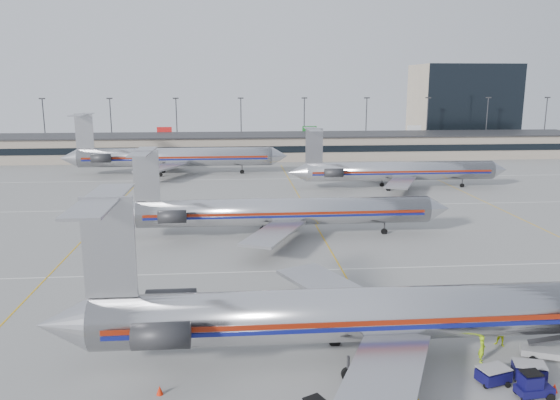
{
  "coord_description": "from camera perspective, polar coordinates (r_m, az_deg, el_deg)",
  "views": [
    {
      "loc": [
        -10.98,
        -43.68,
        19.06
      ],
      "look_at": [
        -5.29,
        24.24,
        4.5
      ],
      "focal_mm": 35.0,
      "sensor_mm": 36.0,
      "label": 1
    }
  ],
  "objects": [
    {
      "name": "belt_loader",
      "position": [
        44.27,
        26.04,
        -13.98
      ],
      "size": [
        3.93,
        2.29,
        2.01
      ],
      "rotation": [
        0.0,
        0.0,
        -0.38
      ],
      "color": "gray",
      "rests_on": "ground"
    },
    {
      "name": "apron_markings",
      "position": [
        58.01,
        6.45,
        -7.19
      ],
      "size": [
        160.0,
        0.15,
        0.02
      ],
      "primitive_type": "cube",
      "color": "silver",
      "rests_on": "ground"
    },
    {
      "name": "cone_right",
      "position": [
        40.27,
        26.76,
        -17.12
      ],
      "size": [
        0.51,
        0.51,
        0.58
      ],
      "primitive_type": "cone",
      "rotation": [
        0.0,
        0.0,
        -0.23
      ],
      "color": "red",
      "rests_on": "ground"
    },
    {
      "name": "jet_back_row",
      "position": [
        118.68,
        -11.27,
        4.45
      ],
      "size": [
        48.02,
        29.54,
        13.13
      ],
      "color": "silver",
      "rests_on": "ground"
    },
    {
      "name": "distant_building",
      "position": [
        186.66,
        18.49,
        9.44
      ],
      "size": [
        30.0,
        20.0,
        25.0
      ],
      "primitive_type": "cube",
      "color": "tan",
      "rests_on": "ground"
    },
    {
      "name": "light_mast_row",
      "position": [
        156.42,
        -0.76,
        8.22
      ],
      "size": [
        163.6,
        0.4,
        15.28
      ],
      "color": "#38383D",
      "rests_on": "ground"
    },
    {
      "name": "ground",
      "position": [
        48.91,
        8.74,
        -11.03
      ],
      "size": [
        260.0,
        260.0,
        0.0
      ],
      "primitive_type": "plane",
      "color": "gray",
      "rests_on": "ground"
    },
    {
      "name": "jet_second_row",
      "position": [
        68.82,
        -0.21,
        -1.2
      ],
      "size": [
        43.11,
        25.38,
        11.28
      ],
      "color": "silver",
      "rests_on": "ground"
    },
    {
      "name": "cart_inner",
      "position": [
        39.57,
        21.4,
        -16.66
      ],
      "size": [
        2.25,
        1.83,
        1.11
      ],
      "rotation": [
        0.0,
        0.0,
        0.28
      ],
      "color": "#0C0B3C",
      "rests_on": "ground"
    },
    {
      "name": "ramp_worker_far",
      "position": [
        44.58,
        22.13,
        -12.85
      ],
      "size": [
        1.17,
        1.15,
        1.91
      ],
      "primitive_type": "imported",
      "rotation": [
        0.0,
        0.0,
        -0.71
      ],
      "color": "#D5EE16",
      "rests_on": "ground"
    },
    {
      "name": "jet_foreground",
      "position": [
        39.01,
        9.44,
        -11.58
      ],
      "size": [
        46.45,
        27.35,
        12.16
      ],
      "color": "silver",
      "rests_on": "ground"
    },
    {
      "name": "ramp_worker_near",
      "position": [
        41.83,
        20.35,
        -14.38
      ],
      "size": [
        0.72,
        0.84,
        1.93
      ],
      "primitive_type": "imported",
      "rotation": [
        0.0,
        0.0,
        1.12
      ],
      "color": "#A2D614",
      "rests_on": "ground"
    },
    {
      "name": "tug_center",
      "position": [
        38.77,
        24.88,
        -17.24
      ],
      "size": [
        2.26,
        1.26,
        1.77
      ],
      "rotation": [
        0.0,
        0.0,
        0.08
      ],
      "color": "#0C0B3C",
      "rests_on": "ground"
    },
    {
      "name": "terminal",
      "position": [
        142.97,
        -0.36,
        5.67
      ],
      "size": [
        162.0,
        17.0,
        6.25
      ],
      "color": "gray",
      "rests_on": "ground"
    },
    {
      "name": "jet_third_row",
      "position": [
        103.11,
        11.99,
        2.99
      ],
      "size": [
        41.35,
        25.43,
        11.31
      ],
      "color": "silver",
      "rests_on": "ground"
    },
    {
      "name": "cone_left",
      "position": [
        36.89,
        -12.46,
        -18.83
      ],
      "size": [
        0.45,
        0.45,
        0.59
      ],
      "primitive_type": "cone",
      "rotation": [
        0.0,
        0.0,
        -0.03
      ],
      "color": "red",
      "rests_on": "ground"
    },
    {
      "name": "cart_outer",
      "position": [
        40.94,
        24.58,
        -15.91
      ],
      "size": [
        2.29,
        1.86,
        1.13
      ],
      "rotation": [
        0.0,
        0.0,
        -0.28
      ],
      "color": "#0C0B3C",
      "rests_on": "ground"
    }
  ]
}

